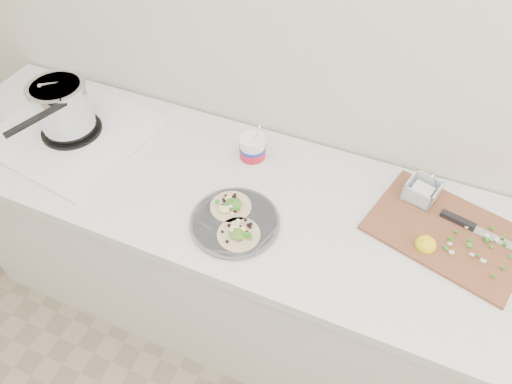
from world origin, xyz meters
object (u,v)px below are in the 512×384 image
at_px(stove, 67,116).
at_px(tub, 253,148).
at_px(cutboard, 447,226).
at_px(taco_plate, 235,220).

relative_size(stove, tub, 2.90).
bearing_deg(stove, cutboard, 11.40).
xyz_separation_m(taco_plate, cutboard, (0.61, 0.24, 0.00)).
bearing_deg(cutboard, taco_plate, -143.70).
relative_size(taco_plate, cutboard, 0.55).
distance_m(taco_plate, cutboard, 0.66).
height_order(stove, cutboard, stove).
xyz_separation_m(tub, cutboard, (0.67, -0.04, -0.05)).
relative_size(taco_plate, tub, 1.37).
bearing_deg(taco_plate, stove, 168.67).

